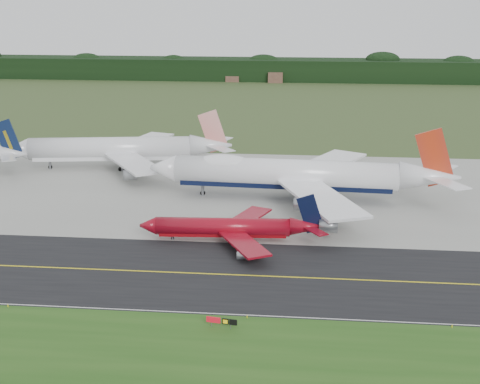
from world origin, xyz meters
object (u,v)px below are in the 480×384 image
at_px(jet_red_737, 233,228).
at_px(jet_star_tail, 122,149).
at_px(jet_ba_747, 296,174).
at_px(taxiway_sign, 221,321).

xyz_separation_m(jet_red_737, jet_star_tail, (-38.42, 55.84, 2.80)).
height_order(jet_ba_747, jet_star_tail, jet_ba_747).
distance_m(jet_ba_747, jet_red_737, 32.50).
bearing_deg(jet_ba_747, taxiway_sign, -98.61).
xyz_separation_m(jet_ba_747, jet_red_737, (-12.42, -29.81, -3.65)).
bearing_deg(jet_star_tail, taxiway_sign, -66.41).
xyz_separation_m(jet_red_737, taxiway_sign, (2.26, -37.33, -1.72)).
relative_size(jet_ba_747, jet_red_737, 1.98).
distance_m(jet_star_tail, taxiway_sign, 101.76).
distance_m(jet_red_737, taxiway_sign, 37.43).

